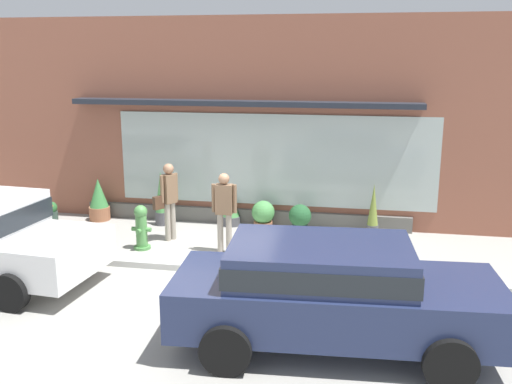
{
  "coord_description": "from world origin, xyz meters",
  "views": [
    {
      "loc": [
        2.78,
        -9.96,
        3.97
      ],
      "look_at": [
        0.64,
        1.2,
        1.23
      ],
      "focal_mm": 40.23,
      "sensor_mm": 36.0,
      "label": 1
    }
  ],
  "objects_px": {
    "pedestrian_with_handbag": "(169,196)",
    "potted_plant_near_hydrant": "(99,200)",
    "potted_plant_by_entrance": "(52,211)",
    "potted_plant_window_right": "(231,210)",
    "potted_plant_trailing_edge": "(300,218)",
    "potted_plant_low_front": "(263,215)",
    "fire_hydrant": "(141,227)",
    "potted_plant_doorstep": "(161,199)",
    "parked_car_navy": "(330,288)",
    "potted_plant_corner_tall": "(373,212)",
    "pedestrian_passerby": "(224,206)"
  },
  "relations": [
    {
      "from": "potted_plant_near_hydrant",
      "to": "potted_plant_trailing_edge",
      "type": "bearing_deg",
      "value": -3.5
    },
    {
      "from": "potted_plant_near_hydrant",
      "to": "potted_plant_doorstep",
      "type": "height_order",
      "value": "potted_plant_doorstep"
    },
    {
      "from": "potted_plant_trailing_edge",
      "to": "potted_plant_low_front",
      "type": "xyz_separation_m",
      "value": [
        -0.88,
        0.25,
        -0.04
      ]
    },
    {
      "from": "parked_car_navy",
      "to": "potted_plant_near_hydrant",
      "type": "bearing_deg",
      "value": 134.67
    },
    {
      "from": "pedestrian_with_handbag",
      "to": "potted_plant_by_entrance",
      "type": "bearing_deg",
      "value": -72.21
    },
    {
      "from": "pedestrian_passerby",
      "to": "potted_plant_near_hydrant",
      "type": "bearing_deg",
      "value": -26.25
    },
    {
      "from": "pedestrian_with_handbag",
      "to": "potted_plant_near_hydrant",
      "type": "xyz_separation_m",
      "value": [
        -2.22,
        1.18,
        -0.49
      ]
    },
    {
      "from": "fire_hydrant",
      "to": "potted_plant_near_hydrant",
      "type": "xyz_separation_m",
      "value": [
        -1.84,
        1.85,
        0.01
      ]
    },
    {
      "from": "potted_plant_near_hydrant",
      "to": "pedestrian_passerby",
      "type": "bearing_deg",
      "value": -25.69
    },
    {
      "from": "fire_hydrant",
      "to": "potted_plant_window_right",
      "type": "bearing_deg",
      "value": 54.61
    },
    {
      "from": "fire_hydrant",
      "to": "potted_plant_trailing_edge",
      "type": "distance_m",
      "value": 3.49
    },
    {
      "from": "potted_plant_near_hydrant",
      "to": "potted_plant_corner_tall",
      "type": "relative_size",
      "value": 0.86
    },
    {
      "from": "pedestrian_passerby",
      "to": "potted_plant_near_hydrant",
      "type": "relative_size",
      "value": 1.6
    },
    {
      "from": "fire_hydrant",
      "to": "potted_plant_window_right",
      "type": "xyz_separation_m",
      "value": [
        1.44,
        2.03,
        -0.12
      ]
    },
    {
      "from": "pedestrian_with_handbag",
      "to": "parked_car_navy",
      "type": "relative_size",
      "value": 0.38
    },
    {
      "from": "potted_plant_near_hydrant",
      "to": "potted_plant_doorstep",
      "type": "bearing_deg",
      "value": -3.56
    },
    {
      "from": "potted_plant_near_hydrant",
      "to": "potted_plant_low_front",
      "type": "distance_m",
      "value": 4.09
    },
    {
      "from": "fire_hydrant",
      "to": "pedestrian_passerby",
      "type": "xyz_separation_m",
      "value": [
        1.75,
        0.12,
        0.5
      ]
    },
    {
      "from": "potted_plant_trailing_edge",
      "to": "potted_plant_low_front",
      "type": "bearing_deg",
      "value": 163.89
    },
    {
      "from": "potted_plant_by_entrance",
      "to": "potted_plant_corner_tall",
      "type": "bearing_deg",
      "value": 1.01
    },
    {
      "from": "potted_plant_low_front",
      "to": "potted_plant_corner_tall",
      "type": "xyz_separation_m",
      "value": [
        2.48,
        -0.07,
        0.22
      ]
    },
    {
      "from": "fire_hydrant",
      "to": "potted_plant_corner_tall",
      "type": "xyz_separation_m",
      "value": [
        4.73,
        1.73,
        0.09
      ]
    },
    {
      "from": "pedestrian_with_handbag",
      "to": "potted_plant_corner_tall",
      "type": "bearing_deg",
      "value": 136.82
    },
    {
      "from": "fire_hydrant",
      "to": "pedestrian_with_handbag",
      "type": "bearing_deg",
      "value": 60.54
    },
    {
      "from": "pedestrian_with_handbag",
      "to": "potted_plant_near_hydrant",
      "type": "height_order",
      "value": "pedestrian_with_handbag"
    },
    {
      "from": "pedestrian_with_handbag",
      "to": "potted_plant_window_right",
      "type": "height_order",
      "value": "pedestrian_with_handbag"
    },
    {
      "from": "potted_plant_by_entrance",
      "to": "potted_plant_window_right",
      "type": "xyz_separation_m",
      "value": [
        4.41,
        0.44,
        0.13
      ]
    },
    {
      "from": "potted_plant_near_hydrant",
      "to": "potted_plant_low_front",
      "type": "bearing_deg",
      "value": -0.69
    },
    {
      "from": "potted_plant_window_right",
      "to": "potted_plant_trailing_edge",
      "type": "bearing_deg",
      "value": -15.88
    },
    {
      "from": "pedestrian_with_handbag",
      "to": "pedestrian_passerby",
      "type": "distance_m",
      "value": 1.48
    },
    {
      "from": "potted_plant_doorstep",
      "to": "pedestrian_with_handbag",
      "type": "bearing_deg",
      "value": -62.02
    },
    {
      "from": "fire_hydrant",
      "to": "pedestrian_passerby",
      "type": "bearing_deg",
      "value": 4.03
    },
    {
      "from": "potted_plant_by_entrance",
      "to": "potted_plant_corner_tall",
      "type": "relative_size",
      "value": 0.39
    },
    {
      "from": "parked_car_navy",
      "to": "potted_plant_by_entrance",
      "type": "height_order",
      "value": "parked_car_navy"
    },
    {
      "from": "potted_plant_doorstep",
      "to": "potted_plant_window_right",
      "type": "bearing_deg",
      "value": 9.73
    },
    {
      "from": "potted_plant_low_front",
      "to": "potted_plant_by_entrance",
      "type": "relative_size",
      "value": 1.47
    },
    {
      "from": "parked_car_navy",
      "to": "potted_plant_by_entrance",
      "type": "distance_m",
      "value": 8.69
    },
    {
      "from": "pedestrian_passerby",
      "to": "potted_plant_by_entrance",
      "type": "relative_size",
      "value": 3.56
    },
    {
      "from": "fire_hydrant",
      "to": "potted_plant_low_front",
      "type": "xyz_separation_m",
      "value": [
        2.25,
        1.8,
        -0.13
      ]
    },
    {
      "from": "potted_plant_by_entrance",
      "to": "parked_car_navy",
      "type": "bearing_deg",
      "value": -35.29
    },
    {
      "from": "potted_plant_doorstep",
      "to": "parked_car_navy",
      "type": "bearing_deg",
      "value": -50.22
    },
    {
      "from": "fire_hydrant",
      "to": "parked_car_navy",
      "type": "bearing_deg",
      "value": -39.78
    },
    {
      "from": "pedestrian_with_handbag",
      "to": "potted_plant_low_front",
      "type": "height_order",
      "value": "pedestrian_with_handbag"
    },
    {
      "from": "pedestrian_passerby",
      "to": "potted_plant_corner_tall",
      "type": "bearing_deg",
      "value": -152.29
    },
    {
      "from": "pedestrian_with_handbag",
      "to": "potted_plant_near_hydrant",
      "type": "relative_size",
      "value": 1.65
    },
    {
      "from": "parked_car_navy",
      "to": "potted_plant_window_right",
      "type": "xyz_separation_m",
      "value": [
        -2.67,
        5.44,
        -0.5
      ]
    },
    {
      "from": "potted_plant_trailing_edge",
      "to": "potted_plant_window_right",
      "type": "xyz_separation_m",
      "value": [
        -1.69,
        0.48,
        -0.03
      ]
    },
    {
      "from": "potted_plant_near_hydrant",
      "to": "potted_plant_low_front",
      "type": "relative_size",
      "value": 1.51
    },
    {
      "from": "pedestrian_with_handbag",
      "to": "potted_plant_trailing_edge",
      "type": "bearing_deg",
      "value": 140.8
    },
    {
      "from": "fire_hydrant",
      "to": "pedestrian_with_handbag",
      "type": "distance_m",
      "value": 0.92
    }
  ]
}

